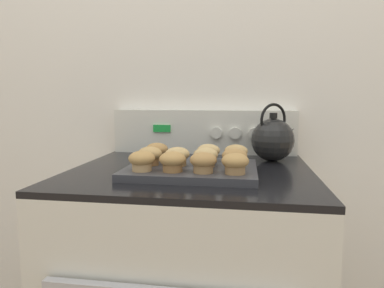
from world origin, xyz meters
TOP-DOWN VIEW (x-y plane):
  - wall_back at (0.00, 0.72)m, footprint 8.00×0.05m
  - control_panel at (0.00, 0.67)m, footprint 0.74×0.07m
  - muffin_pan at (0.01, 0.29)m, footprint 0.38×0.30m
  - muffin_r0_c0 at (-0.12, 0.20)m, footprint 0.07×0.07m
  - muffin_r0_c1 at (-0.03, 0.20)m, footprint 0.07×0.07m
  - muffin_r0_c2 at (0.06, 0.20)m, footprint 0.07×0.07m
  - muffin_r0_c3 at (0.14, 0.20)m, footprint 0.07×0.07m
  - muffin_r1_c0 at (-0.12, 0.28)m, footprint 0.07×0.07m
  - muffin_r1_c1 at (-0.03, 0.29)m, footprint 0.07×0.07m
  - muffin_r1_c2 at (0.05, 0.29)m, footprint 0.07×0.07m
  - muffin_r1_c3 at (0.14, 0.28)m, footprint 0.07×0.07m
  - muffin_r2_c0 at (-0.12, 0.37)m, footprint 0.07×0.07m
  - muffin_r2_c2 at (0.05, 0.37)m, footprint 0.07×0.07m
  - muffin_r2_c3 at (0.14, 0.37)m, footprint 0.07×0.07m
  - tea_kettle at (0.27, 0.53)m, footprint 0.17×0.16m

SIDE VIEW (x-z plane):
  - muffin_pan at x=0.01m, z-range 0.94..0.96m
  - muffin_r0_c0 at x=-0.12m, z-range 0.96..1.02m
  - muffin_r0_c1 at x=-0.03m, z-range 0.96..1.02m
  - muffin_r0_c2 at x=0.06m, z-range 0.96..1.02m
  - muffin_r0_c3 at x=0.14m, z-range 0.96..1.02m
  - muffin_r1_c0 at x=-0.12m, z-range 0.96..1.02m
  - muffin_r1_c1 at x=-0.03m, z-range 0.96..1.02m
  - muffin_r1_c2 at x=0.05m, z-range 0.96..1.02m
  - muffin_r1_c3 at x=0.14m, z-range 0.96..1.02m
  - muffin_r2_c0 at x=-0.12m, z-range 0.96..1.02m
  - muffin_r2_c2 at x=0.05m, z-range 0.96..1.02m
  - muffin_r2_c3 at x=0.14m, z-range 0.96..1.02m
  - tea_kettle at x=0.27m, z-range 0.91..1.12m
  - control_panel at x=0.00m, z-range 0.94..1.11m
  - wall_back at x=0.00m, z-range 0.00..2.40m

